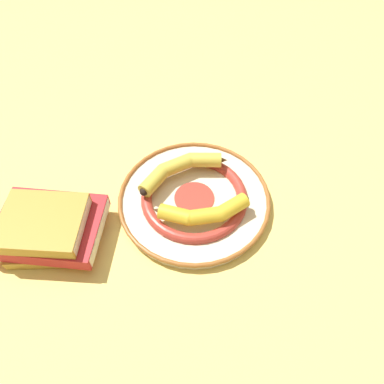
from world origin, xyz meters
name	(u,v)px	position (x,y,z in m)	size (l,w,h in m)	color
ground_plane	(194,203)	(0.00, 0.00, 0.00)	(2.80, 2.80, 0.00)	#E5CC6B
decorative_bowl	(192,198)	(0.00, 0.00, 0.01)	(0.32, 0.32, 0.03)	beige
banana_a	(180,168)	(0.05, 0.04, 0.05)	(0.14, 0.17, 0.03)	gold
banana_b	(203,213)	(-0.05, -0.03, 0.05)	(0.09, 0.19, 0.03)	gold
book_stack	(50,227)	(-0.13, 0.25, 0.04)	(0.18, 0.21, 0.08)	#B28933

